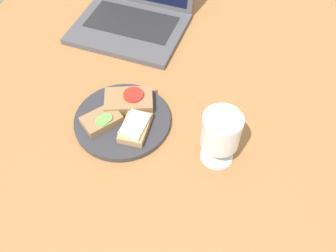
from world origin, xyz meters
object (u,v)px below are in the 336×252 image
plate (123,120)px  sandwich_with_cucumber (102,120)px  sandwich_with_tomato (129,100)px  sandwich_with_cheese (135,127)px  laptop (133,14)px  wine_glass (221,132)px

plate → sandwich_with_cucumber: 5.28cm
sandwich_with_tomato → sandwich_with_cheese: (4.74, -7.26, -0.14)cm
laptop → sandwich_with_cheese: bearing=-66.1°
plate → sandwich_with_tomato: 5.48cm
sandwich_with_cheese → wine_glass: size_ratio=0.71×
sandwich_with_cucumber → sandwich_with_cheese: 8.57cm
sandwich_with_cucumber → sandwich_with_cheese: size_ratio=1.10×
plate → laptop: bearing=109.2°
sandwich_with_cucumber → wine_glass: 29.52cm
sandwich_with_cheese → wine_glass: wine_glass is taller
sandwich_with_cheese → sandwich_with_tomato: bearing=123.2°
sandwich_with_cheese → sandwich_with_cucumber: bearing=-175.7°
laptop → sandwich_with_tomato: bearing=-68.4°
wine_glass → sandwich_with_cucumber: bearing=-177.8°
sandwich_with_cucumber → wine_glass: wine_glass is taller
sandwich_with_tomato → wine_glass: wine_glass is taller
sandwich_with_cucumber → wine_glass: size_ratio=0.78×
wine_glass → plate: bearing=175.9°
sandwich_with_cucumber → sandwich_with_cheese: (8.54, 0.64, 0.13)cm
sandwich_with_cucumber → laptop: size_ratio=0.33×
sandwich_with_tomato → laptop: 35.02cm
sandwich_with_cucumber → sandwich_with_cheese: sandwich_with_cheese is taller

